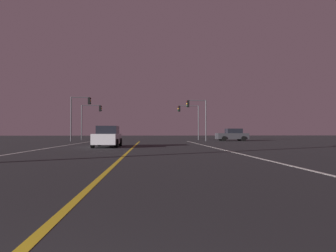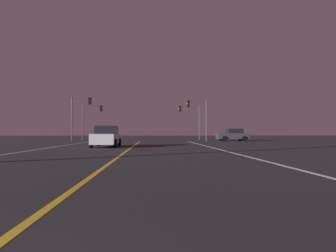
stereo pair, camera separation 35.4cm
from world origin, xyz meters
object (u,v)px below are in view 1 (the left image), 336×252
at_px(car_oncoming, 108,137).
at_px(traffic_light_far_left, 91,114).
at_px(traffic_light_near_right, 197,111).
at_px(traffic_light_far_right, 188,114).
at_px(car_crossing_side, 232,135).
at_px(traffic_light_near_left, 80,109).

xyz_separation_m(car_oncoming, traffic_light_far_left, (-5.30, 19.02, 3.11)).
height_order(car_oncoming, traffic_light_near_right, traffic_light_near_right).
distance_m(traffic_light_far_right, traffic_light_far_left, 14.69).
height_order(traffic_light_near_right, traffic_light_far_left, traffic_light_near_right).
relative_size(traffic_light_far_right, traffic_light_far_left, 1.01).
bearing_deg(traffic_light_far_left, traffic_light_far_right, 0.00).
height_order(car_oncoming, traffic_light_far_left, traffic_light_far_left).
height_order(car_crossing_side, traffic_light_far_right, traffic_light_far_right).
height_order(car_crossing_side, traffic_light_near_right, traffic_light_near_right).
relative_size(car_crossing_side, car_oncoming, 1.00).
bearing_deg(car_crossing_side, traffic_light_near_right, 11.57).
xyz_separation_m(traffic_light_near_right, traffic_light_near_left, (-15.28, -0.00, 0.18)).
distance_m(car_oncoming, traffic_light_far_right, 21.44).
height_order(traffic_light_near_right, traffic_light_near_left, traffic_light_near_left).
height_order(traffic_light_near_right, traffic_light_far_right, traffic_light_near_right).
bearing_deg(traffic_light_near_right, traffic_light_far_left, -20.13).
bearing_deg(traffic_light_near_right, car_oncoming, 54.32).
xyz_separation_m(traffic_light_near_right, traffic_light_far_right, (-0.32, 5.50, -0.09)).
relative_size(traffic_light_near_right, traffic_light_near_left, 0.95).
distance_m(car_crossing_side, traffic_light_near_right, 6.19).
height_order(car_oncoming, traffic_light_near_left, traffic_light_near_left).
distance_m(car_crossing_side, traffic_light_far_left, 20.89).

